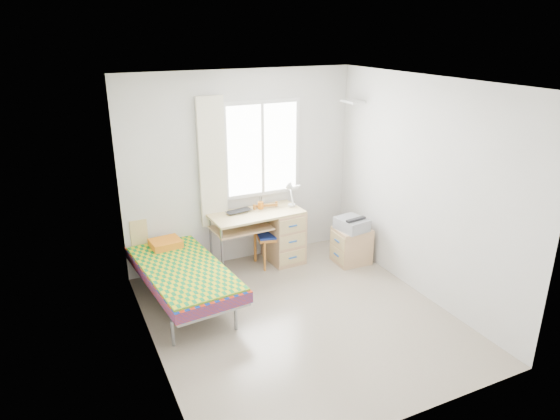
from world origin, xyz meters
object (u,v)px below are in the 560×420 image
object	(u,v)px
chair	(270,230)
printer	(352,224)
bed	(181,270)
desk	(279,233)
cabinet	(351,245)

from	to	relation	value
chair	printer	size ratio (longest dim) A/B	1.91
bed	chair	xyz separation A→B (m)	(1.36, 0.46, 0.09)
bed	chair	size ratio (longest dim) A/B	2.28
desk	cabinet	distance (m)	1.02
bed	chair	distance (m)	1.44
bed	chair	bearing A→B (deg)	13.00
desk	cabinet	bearing A→B (deg)	-30.46
chair	printer	bearing A→B (deg)	-13.61
chair	printer	xyz separation A→B (m)	(1.00, -0.50, 0.11)
bed	cabinet	size ratio (longest dim) A/B	3.87
desk	cabinet	size ratio (longest dim) A/B	2.53
cabinet	printer	size ratio (longest dim) A/B	1.12
chair	cabinet	size ratio (longest dim) A/B	1.70
cabinet	printer	world-z (taller)	printer
bed	printer	distance (m)	2.36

